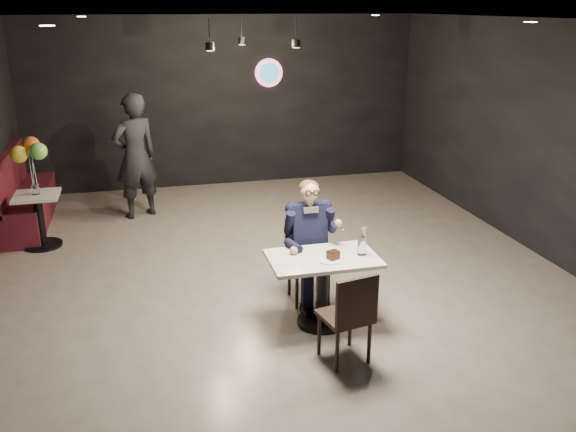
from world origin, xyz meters
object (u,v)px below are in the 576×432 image
object	(u,v)px
main_table	(322,290)
chair_near	(345,314)
seated_man	(308,240)
sundae_glass	(362,245)
passerby	(135,156)
balloon_vase	(36,189)
booth_bench	(26,189)
side_table	(40,221)
chair_far	(308,262)

from	to	relation	value
main_table	chair_near	bearing A→B (deg)	-90.00
main_table	seated_man	world-z (taller)	seated_man
main_table	sundae_glass	xyz separation A→B (m)	(0.40, -0.04, 0.47)
chair_near	passerby	world-z (taller)	passerby
seated_man	passerby	bearing A→B (deg)	117.41
balloon_vase	passerby	xyz separation A→B (m)	(1.32, 0.99, 0.14)
main_table	booth_bench	size ratio (longest dim) A/B	0.49
main_table	chair_near	world-z (taller)	chair_near
side_table	sundae_glass	bearing A→B (deg)	-40.86
side_table	passerby	bearing A→B (deg)	36.87
chair_far	passerby	size ratio (longest dim) A/B	0.48
main_table	chair_near	xyz separation A→B (m)	(-0.00, -0.69, 0.09)
balloon_vase	passerby	bearing A→B (deg)	36.87
seated_man	balloon_vase	size ratio (longest dim) A/B	9.79
chair_far	chair_near	distance (m)	1.24
main_table	booth_bench	bearing A→B (deg)	130.46
chair_far	booth_bench	distance (m)	4.83
chair_near	chair_far	bearing A→B (deg)	78.40
chair_near	balloon_vase	size ratio (longest dim) A/B	6.25
seated_man	passerby	size ratio (longest dim) A/B	0.75
chair_far	sundae_glass	size ratio (longest dim) A/B	4.62
seated_man	passerby	distance (m)	3.87
chair_far	seated_man	size ratio (longest dim) A/B	0.64
sundae_glass	passerby	world-z (taller)	passerby
booth_bench	passerby	bearing A→B (deg)	-0.30
chair_far	seated_man	bearing A→B (deg)	0.00
chair_far	seated_man	world-z (taller)	seated_man
main_table	seated_man	distance (m)	0.65
seated_man	booth_bench	distance (m)	4.84
balloon_vase	chair_near	bearing A→B (deg)	-49.86
chair_near	balloon_vase	distance (m)	4.82
main_table	balloon_vase	xyz separation A→B (m)	(-3.10, 2.99, 0.45)
main_table	passerby	bearing A→B (deg)	114.08
sundae_glass	side_table	distance (m)	4.65
passerby	chair_far	bearing A→B (deg)	92.80
chair_near	seated_man	distance (m)	1.27
main_table	balloon_vase	distance (m)	4.33
booth_bench	sundae_glass	bearing A→B (deg)	-46.67
main_table	chair_far	size ratio (longest dim) A/B	1.20
sundae_glass	balloon_vase	distance (m)	4.62
chair_far	chair_near	bearing A→B (deg)	-90.00
booth_bench	chair_far	bearing A→B (deg)	-45.30
main_table	chair_far	distance (m)	0.56
chair_near	passerby	xyz separation A→B (m)	(-1.78, 4.67, 0.50)
sundae_glass	side_table	bearing A→B (deg)	139.14
seated_man	sundae_glass	bearing A→B (deg)	-56.04
chair_far	passerby	distance (m)	3.89
booth_bench	passerby	xyz separation A→B (m)	(1.62, -0.01, 0.40)
seated_man	booth_bench	size ratio (longest dim) A/B	0.64
chair_near	sundae_glass	world-z (taller)	sundae_glass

